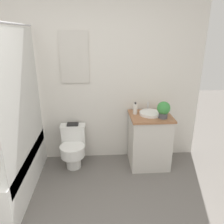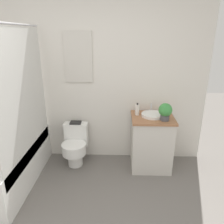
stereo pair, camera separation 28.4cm
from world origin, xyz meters
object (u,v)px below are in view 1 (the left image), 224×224
(toilet, at_px, (73,147))
(potted_plant, at_px, (164,109))
(soap_bottle, at_px, (135,109))
(sink, at_px, (150,113))
(book_on_tank, at_px, (73,124))

(toilet, distance_m, potted_plant, 1.40)
(potted_plant, bearing_deg, soap_bottle, 151.94)
(toilet, distance_m, sink, 1.22)
(sink, distance_m, book_on_tank, 1.14)
(soap_bottle, relative_size, potted_plant, 0.75)
(sink, bearing_deg, book_on_tank, 173.29)
(sink, bearing_deg, potted_plant, -46.28)
(sink, bearing_deg, soap_bottle, 168.72)
(sink, relative_size, book_on_tank, 2.14)
(book_on_tank, bearing_deg, sink, -6.71)
(sink, xyz_separation_m, potted_plant, (0.14, -0.14, 0.11))
(potted_plant, distance_m, book_on_tank, 1.32)
(book_on_tank, bearing_deg, potted_plant, -12.41)
(toilet, xyz_separation_m, soap_bottle, (0.90, 0.03, 0.56))
(sink, distance_m, soap_bottle, 0.22)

